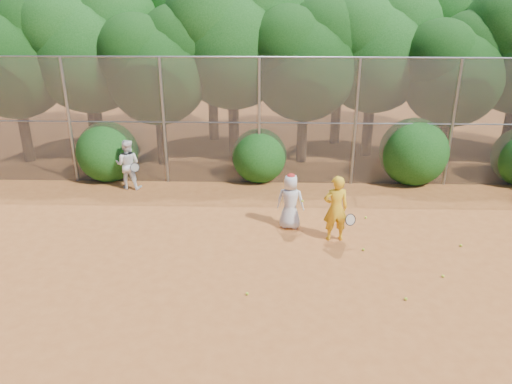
{
  "coord_description": "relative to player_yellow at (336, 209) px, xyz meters",
  "views": [
    {
      "loc": [
        -0.68,
        -9.23,
        5.94
      ],
      "look_at": [
        -1.0,
        2.5,
        1.1
      ],
      "focal_mm": 35.0,
      "sensor_mm": 36.0,
      "label": 1
    }
  ],
  "objects": [
    {
      "name": "ball_1",
      "position": [
        3.09,
        -0.31,
        -0.82
      ],
      "size": [
        0.07,
        0.07,
        0.07
      ],
      "primitive_type": "sphere",
      "color": "#B1CF25",
      "rests_on": "ground"
    },
    {
      "name": "bush_2",
      "position": [
        3.01,
        4.23,
        0.24
      ],
      "size": [
        2.2,
        2.2,
        2.2
      ],
      "primitive_type": "sphere",
      "color": "#114310",
      "rests_on": "ground"
    },
    {
      "name": "tree_3",
      "position": [
        -2.93,
        6.77,
        3.54
      ],
      "size": [
        4.89,
        4.26,
        6.7
      ],
      "color": "black",
      "rests_on": "ground"
    },
    {
      "name": "fence_back",
      "position": [
        -1.11,
        3.93,
        1.2
      ],
      "size": [
        20.05,
        0.09,
        4.03
      ],
      "color": "gray",
      "rests_on": "ground"
    },
    {
      "name": "tree_2",
      "position": [
        -5.44,
        5.77,
        2.73
      ],
      "size": [
        3.99,
        3.47,
        5.47
      ],
      "color": "black",
      "rests_on": "ground"
    },
    {
      "name": "tree_5",
      "position": [
        2.07,
        6.97,
        3.19
      ],
      "size": [
        4.51,
        3.92,
        6.17
      ],
      "color": "black",
      "rests_on": "ground"
    },
    {
      "name": "ground",
      "position": [
        -0.99,
        -2.07,
        -0.86
      ],
      "size": [
        80.0,
        80.0,
        0.0
      ],
      "primitive_type": "plane",
      "color": "#9E5423",
      "rests_on": "ground"
    },
    {
      "name": "ball_0",
      "position": [
        0.65,
        -0.57,
        -0.82
      ],
      "size": [
        0.07,
        0.07,
        0.07
      ],
      "primitive_type": "sphere",
      "color": "#B1CF25",
      "rests_on": "ground"
    },
    {
      "name": "tree_9",
      "position": [
        -8.93,
        8.77,
        3.48
      ],
      "size": [
        4.83,
        4.2,
        6.62
      ],
      "color": "black",
      "rests_on": "ground"
    },
    {
      "name": "ball_4",
      "position": [
        -2.09,
        -2.54,
        -0.82
      ],
      "size": [
        0.07,
        0.07,
        0.07
      ],
      "primitive_type": "sphere",
      "color": "#B1CF25",
      "rests_on": "ground"
    },
    {
      "name": "player_white",
      "position": [
        -6.09,
        3.33,
        -0.06
      ],
      "size": [
        0.86,
        0.71,
        1.59
      ],
      "rotation": [
        0.0,
        0.0,
        3.08
      ],
      "color": "white",
      "rests_on": "ground"
    },
    {
      "name": "ball_3",
      "position": [
        2.2,
        -1.73,
        -0.82
      ],
      "size": [
        0.07,
        0.07,
        0.07
      ],
      "primitive_type": "sphere",
      "color": "#B1CF25",
      "rests_on": "ground"
    },
    {
      "name": "tree_11",
      "position": [
        1.07,
        8.57,
        3.31
      ],
      "size": [
        4.64,
        4.03,
        6.35
      ],
      "color": "black",
      "rests_on": "ground"
    },
    {
      "name": "tree_0",
      "position": [
        -10.43,
        5.97,
        3.07
      ],
      "size": [
        4.38,
        3.81,
        6.0
      ],
      "color": "black",
      "rests_on": "ground"
    },
    {
      "name": "bush_1",
      "position": [
        -1.99,
        4.23,
        0.04
      ],
      "size": [
        1.8,
        1.8,
        1.8
      ],
      "primitive_type": "sphere",
      "color": "#114310",
      "rests_on": "ground"
    },
    {
      "name": "ball_2",
      "position": [
        1.16,
        -2.63,
        -0.82
      ],
      "size": [
        0.07,
        0.07,
        0.07
      ],
      "primitive_type": "sphere",
      "color": "#B1CF25",
      "rests_on": "ground"
    },
    {
      "name": "tree_12",
      "position": [
        5.58,
        9.17,
        3.65
      ],
      "size": [
        5.02,
        4.37,
        6.88
      ],
      "color": "black",
      "rests_on": "ground"
    },
    {
      "name": "tree_1",
      "position": [
        -7.93,
        6.47,
        3.31
      ],
      "size": [
        4.64,
        4.03,
        6.35
      ],
      "color": "black",
      "rests_on": "ground"
    },
    {
      "name": "ball_5",
      "position": [
        1.03,
        1.25,
        -0.82
      ],
      "size": [
        0.07,
        0.07,
        0.07
      ],
      "primitive_type": "sphere",
      "color": "#B1CF25",
      "rests_on": "ground"
    },
    {
      "name": "tree_6",
      "position": [
        4.56,
        5.96,
        2.61
      ],
      "size": [
        3.86,
        3.36,
        5.29
      ],
      "color": "black",
      "rests_on": "ground"
    },
    {
      "name": "player_yellow",
      "position": [
        0.0,
        0.0,
        0.0
      ],
      "size": [
        0.85,
        0.56,
        1.72
      ],
      "rotation": [
        0.0,
        0.0,
        3.27
      ],
      "color": "gold",
      "rests_on": "ground"
    },
    {
      "name": "bush_0",
      "position": [
        -6.99,
        4.23,
        0.14
      ],
      "size": [
        2.0,
        2.0,
        2.0
      ],
      "primitive_type": "sphere",
      "color": "#114310",
      "rests_on": "ground"
    },
    {
      "name": "tree_4",
      "position": [
        -0.43,
        6.17,
        2.9
      ],
      "size": [
        4.19,
        3.64,
        5.73
      ],
      "color": "black",
      "rests_on": "ground"
    },
    {
      "name": "player_teen",
      "position": [
        -1.1,
        0.66,
        -0.1
      ],
      "size": [
        0.8,
        0.59,
        1.52
      ],
      "rotation": [
        0.0,
        0.0,
        2.97
      ],
      "color": "silver",
      "rests_on": "ground"
    },
    {
      "name": "tree_10",
      "position": [
        -3.92,
        8.98,
        3.77
      ],
      "size": [
        5.15,
        4.48,
        7.06
      ],
      "color": "black",
      "rests_on": "ground"
    }
  ]
}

